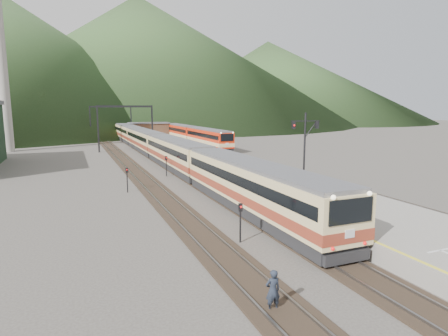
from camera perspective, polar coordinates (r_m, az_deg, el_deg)
name	(u,v)px	position (r m, az deg, el deg)	size (l,w,h in m)	color
ground	(363,277)	(18.72, 20.38, -15.32)	(400.00, 400.00, 0.00)	#47423D
track_main	(162,161)	(54.20, -9.43, 1.09)	(2.60, 200.00, 0.23)	black
track_far	(126,163)	(53.33, -14.67, 0.78)	(2.60, 200.00, 0.23)	black
track_second	(235,157)	(57.81, 1.75, 1.71)	(2.60, 200.00, 0.23)	black
platform	(204,158)	(53.76, -3.13, 1.60)	(8.00, 100.00, 1.00)	gray
gantry_near	(126,119)	(67.98, -14.77, 7.20)	(9.55, 0.25, 8.00)	black
gantry_far	(111,116)	(92.81, -16.85, 7.56)	(9.55, 0.25, 8.00)	black
smokestack	(1,63)	(75.40, -30.84, 13.57)	(1.80, 1.80, 30.00)	#9E998E
station_shed	(149,129)	(92.16, -11.39, 5.88)	(9.40, 4.40, 3.10)	#513826
hill_b	(139,59)	(247.75, -12.88, 15.90)	(220.00, 220.00, 75.00)	#2C4C22
hill_c	(267,81)	(254.15, 6.61, 13.05)	(160.00, 160.00, 50.00)	#2C4C22
main_train	(158,145)	(56.45, -10.07, 3.45)	(3.03, 83.12, 3.70)	#E0C787
second_train	(193,136)	(77.80, -4.76, 4.94)	(2.68, 36.58, 3.27)	red
signal_mast	(305,146)	(27.92, 12.18, 3.31)	(2.17, 0.57, 6.23)	black
short_signal_a	(240,217)	(21.28, 2.51, -7.54)	(0.24, 0.20, 2.27)	black
short_signal_b	(166,163)	(42.06, -8.79, 0.71)	(0.26, 0.23, 2.27)	black
short_signal_c	(127,177)	(34.70, -14.56, -1.27)	(0.23, 0.17, 2.27)	black
worker	(273,290)	(14.84, 7.45, -18.02)	(0.60, 0.39, 1.64)	#202633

